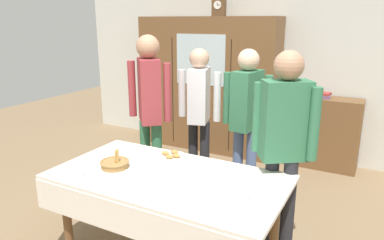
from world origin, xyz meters
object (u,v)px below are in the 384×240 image
at_px(person_beside_shelf, 284,135).
at_px(bread_basket, 115,164).
at_px(wall_cabinet, 207,85).
at_px(mantel_clock, 219,7).
at_px(book_stack, 325,95).
at_px(tea_cup_near_right, 154,168).
at_px(spoon_center, 224,195).
at_px(spoon_near_left, 150,187).
at_px(person_behind_table_left, 199,105).
at_px(bookshelf_low, 322,133).
at_px(pastry_plate, 171,156).
at_px(person_by_cabinet, 246,111).
at_px(person_near_right_end, 150,102).
at_px(tea_cup_front_edge, 79,172).
at_px(dining_table, 166,188).
at_px(tea_cup_far_left, 243,195).

bearing_deg(person_beside_shelf, bread_basket, -154.38).
bearing_deg(wall_cabinet, mantel_clock, -0.22).
relative_size(book_stack, tea_cup_near_right, 1.60).
relative_size(wall_cabinet, spoon_center, 17.53).
height_order(spoon_near_left, person_behind_table_left, person_behind_table_left).
bearing_deg(tea_cup_near_right, person_beside_shelf, 28.95).
height_order(bread_basket, person_behind_table_left, person_behind_table_left).
relative_size(bookshelf_low, bread_basket, 3.91).
height_order(pastry_plate, spoon_near_left, pastry_plate).
xyz_separation_m(tea_cup_near_right, person_by_cabinet, (0.32, 1.23, 0.23)).
bearing_deg(book_stack, pastry_plate, -112.37).
distance_m(book_stack, tea_cup_near_right, 2.75).
bearing_deg(tea_cup_near_right, person_near_right_end, 126.15).
height_order(bookshelf_low, person_beside_shelf, person_beside_shelf).
distance_m(tea_cup_near_right, pastry_plate, 0.32).
distance_m(mantel_clock, tea_cup_front_edge, 3.16).
bearing_deg(bread_basket, dining_table, 4.63).
bearing_deg(spoon_center, tea_cup_near_right, 169.44).
distance_m(tea_cup_near_right, bread_basket, 0.34).
bearing_deg(spoon_center, person_by_cabinet, 103.87).
bearing_deg(book_stack, person_behind_table_left, -131.70).
bearing_deg(pastry_plate, spoon_center, -32.65).
bearing_deg(person_by_cabinet, dining_table, -98.04).
height_order(mantel_clock, pastry_plate, mantel_clock).
bearing_deg(person_beside_shelf, pastry_plate, -169.31).
bearing_deg(tea_cup_far_left, book_stack, 87.67).
distance_m(spoon_near_left, person_near_right_end, 1.32).
xyz_separation_m(pastry_plate, person_behind_table_left, (-0.22, 0.97, 0.23)).
bearing_deg(tea_cup_far_left, tea_cup_near_right, 172.90).
bearing_deg(wall_cabinet, pastry_plate, -71.85).
distance_m(dining_table, bread_basket, 0.48).
bearing_deg(tea_cup_near_right, person_by_cabinet, 75.44).
xyz_separation_m(dining_table, bread_basket, (-0.47, -0.04, 0.13)).
distance_m(dining_table, pastry_plate, 0.43).
relative_size(tea_cup_near_right, person_near_right_end, 0.07).
xyz_separation_m(bookshelf_low, person_behind_table_left, (-1.16, -1.30, 0.51)).
relative_size(pastry_plate, spoon_center, 2.35).
bearing_deg(wall_cabinet, person_behind_table_left, -67.98).
distance_m(mantel_clock, bookshelf_low, 2.19).
distance_m(bookshelf_low, spoon_near_left, 2.96).
bearing_deg(dining_table, tea_cup_front_edge, -154.89).
bearing_deg(book_stack, spoon_near_left, -105.00).
bearing_deg(tea_cup_front_edge, person_near_right_end, 95.37).
height_order(tea_cup_near_right, person_by_cabinet, person_by_cabinet).
bearing_deg(person_by_cabinet, spoon_near_left, -97.04).
distance_m(wall_cabinet, person_beside_shelf, 2.63).
distance_m(book_stack, tea_cup_far_left, 2.70).
bearing_deg(tea_cup_front_edge, pastry_plate, 56.34).
xyz_separation_m(book_stack, tea_cup_front_edge, (-1.37, -2.93, -0.21)).
relative_size(mantel_clock, tea_cup_front_edge, 1.85).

